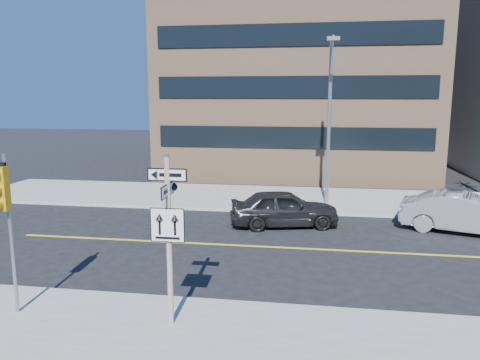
% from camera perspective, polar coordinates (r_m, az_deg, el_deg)
% --- Properties ---
extents(ground, '(120.00, 120.00, 0.00)m').
position_cam_1_polar(ground, '(14.03, -5.28, -12.90)').
color(ground, black).
rests_on(ground, ground).
extents(sign_pole, '(0.92, 0.92, 4.06)m').
position_cam_1_polar(sign_pole, '(10.92, -8.70, -6.19)').
color(sign_pole, silver).
rests_on(sign_pole, near_sidewalk).
extents(traffic_signal, '(0.32, 0.45, 4.00)m').
position_cam_1_polar(traffic_signal, '(12.44, -26.87, -2.36)').
color(traffic_signal, gray).
rests_on(traffic_signal, near_sidewalk).
extents(parked_car_a, '(2.83, 4.88, 1.56)m').
position_cam_1_polar(parked_car_a, '(20.02, 5.39, -3.43)').
color(parked_car_a, black).
rests_on(parked_car_a, ground).
extents(parked_car_b, '(3.08, 5.18, 1.61)m').
position_cam_1_polar(parked_car_b, '(21.06, 25.67, -3.67)').
color(parked_car_b, gray).
rests_on(parked_car_b, ground).
extents(streetlight_a, '(0.55, 2.25, 8.00)m').
position_cam_1_polar(streetlight_a, '(23.28, 10.86, 8.24)').
color(streetlight_a, gray).
rests_on(streetlight_a, far_sidewalk).
extents(building_brick, '(18.00, 18.00, 18.00)m').
position_cam_1_polar(building_brick, '(37.67, 7.19, 15.51)').
color(building_brick, '#A27C5A').
rests_on(building_brick, ground).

